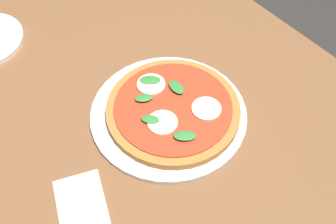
{
  "coord_description": "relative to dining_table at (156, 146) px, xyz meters",
  "views": [
    {
      "loc": [
        -0.43,
        0.29,
        1.46
      ],
      "look_at": [
        0.0,
        -0.04,
        0.76
      ],
      "focal_mm": 42.23,
      "sensor_mm": 36.0,
      "label": 1
    }
  ],
  "objects": [
    {
      "name": "dining_table",
      "position": [
        0.0,
        0.0,
        0.0
      ],
      "size": [
        1.53,
        0.97,
        0.75
      ],
      "color": "brown",
      "rests_on": "ground_plane"
    },
    {
      "name": "serving_tray",
      "position": [
        0.0,
        -0.04,
        0.1
      ],
      "size": [
        0.35,
        0.35,
        0.01
      ],
      "primitive_type": "cylinder",
      "color": "silver",
      "rests_on": "dining_table"
    },
    {
      "name": "pizza",
      "position": [
        -0.01,
        -0.05,
        0.11
      ],
      "size": [
        0.3,
        0.3,
        0.03
      ],
      "color": "#B27033",
      "rests_on": "serving_tray"
    },
    {
      "name": "napkin",
      "position": [
        -0.07,
        0.23,
        0.1
      ],
      "size": [
        0.15,
        0.13,
        0.01
      ],
      "primitive_type": "cube",
      "rotation": [
        0.0,
        0.0,
        -0.32
      ],
      "color": "white",
      "rests_on": "dining_table"
    }
  ]
}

